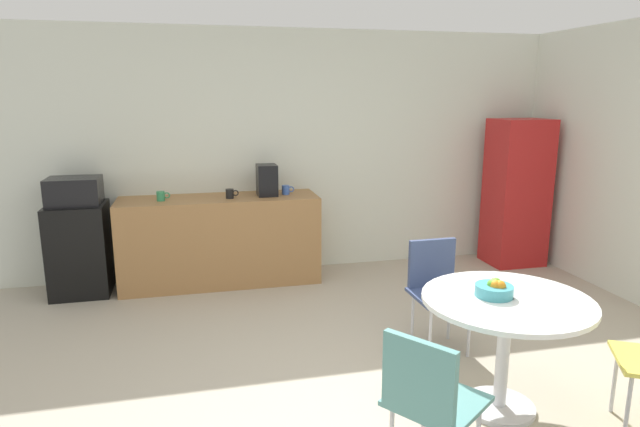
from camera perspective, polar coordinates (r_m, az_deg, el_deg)
ground_plane at (r=3.58m, az=5.91°, el=-20.19°), size 6.00×6.00×0.00m
wall_back at (r=5.96m, az=-3.36°, el=6.42°), size 6.00×0.10×2.60m
counter_block at (r=5.68m, az=-10.44°, el=-2.79°), size 2.00×0.60×0.90m
mini_fridge at (r=5.79m, az=-23.94°, el=-3.45°), size 0.54×0.54×0.89m
microwave at (r=5.67m, az=-24.45°, el=2.16°), size 0.48×0.38×0.26m
locker_cabinet at (r=6.56m, az=19.97°, el=2.08°), size 0.60×0.50×1.66m
round_table at (r=3.52m, az=18.93°, el=-10.72°), size 1.01×1.01×0.73m
chair_navy at (r=4.28m, az=12.13°, el=-6.97°), size 0.43×0.43×0.83m
chair_teal at (r=2.79m, az=11.25°, el=-18.07°), size 0.59×0.59×0.83m
fruit_bowl at (r=3.45m, az=17.89°, el=-7.58°), size 0.23×0.23×0.11m
mug_white at (r=5.53m, az=-16.37°, el=1.78°), size 0.13×0.08×0.09m
mug_green at (r=5.51m, az=-9.44°, el=2.07°), size 0.13×0.08×0.09m
mug_red at (r=5.66m, az=-3.59°, el=2.50°), size 0.13×0.08×0.09m
coffee_maker at (r=5.60m, az=-5.61°, el=3.52°), size 0.20×0.24×0.32m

